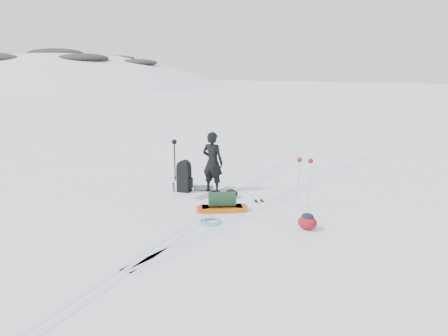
{
  "coord_description": "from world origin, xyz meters",
  "views": [
    {
      "loc": [
        5.58,
        -10.61,
        3.74
      ],
      "look_at": [
        -0.13,
        -0.09,
        0.95
      ],
      "focal_mm": 35.0,
      "sensor_mm": 36.0,
      "label": 1
    }
  ],
  "objects_px": {
    "skier": "(213,162)",
    "pulk_sled": "(222,204)",
    "expedition_rucksack": "(187,177)",
    "ski_poles_black": "(174,147)"
  },
  "relations": [
    {
      "from": "pulk_sled",
      "to": "ski_poles_black",
      "type": "relative_size",
      "value": 0.97
    },
    {
      "from": "skier",
      "to": "expedition_rucksack",
      "type": "bearing_deg",
      "value": 24.84
    },
    {
      "from": "skier",
      "to": "pulk_sled",
      "type": "distance_m",
      "value": 1.99
    },
    {
      "from": "pulk_sled",
      "to": "skier",
      "type": "bearing_deg",
      "value": 94.17
    },
    {
      "from": "pulk_sled",
      "to": "expedition_rucksack",
      "type": "distance_m",
      "value": 2.18
    },
    {
      "from": "expedition_rucksack",
      "to": "ski_poles_black",
      "type": "height_order",
      "value": "ski_poles_black"
    },
    {
      "from": "skier",
      "to": "ski_poles_black",
      "type": "relative_size",
      "value": 1.32
    },
    {
      "from": "expedition_rucksack",
      "to": "pulk_sled",
      "type": "bearing_deg",
      "value": -38.48
    },
    {
      "from": "skier",
      "to": "ski_poles_black",
      "type": "bearing_deg",
      "value": -18.37
    },
    {
      "from": "expedition_rucksack",
      "to": "skier",
      "type": "bearing_deg",
      "value": 18.03
    }
  ]
}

